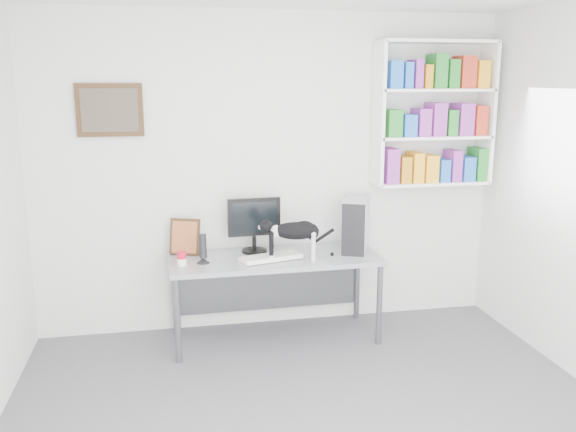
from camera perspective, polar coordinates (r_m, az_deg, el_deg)
The scene contains 11 objects.
room at distance 3.32m, azimuth 4.14°, elevation -1.04°, with size 4.01×4.01×2.70m.
bookshelf at distance 5.46m, azimuth 13.47°, elevation 9.29°, with size 1.03×0.28×1.24m, color white.
wall_art at distance 5.11m, azimuth -16.34°, elevation 9.49°, with size 0.52×0.04×0.42m, color #462C16.
desk at distance 5.12m, azimuth -1.22°, elevation -7.67°, with size 1.72×0.67×0.72m, color gray.
monitor at distance 5.09m, azimuth -3.20°, elevation -0.82°, with size 0.44×0.21×0.47m, color black.
keyboard at distance 4.92m, azimuth -1.63°, elevation -3.90°, with size 0.49×0.19×0.04m, color white.
pc_tower at distance 5.18m, azimuth 6.35°, elevation -0.78°, with size 0.20×0.45×0.45m, color #AEAEB3.
speaker at distance 4.85m, azimuth -7.98°, elevation -2.99°, with size 0.11×0.11×0.25m, color black.
leaning_print at distance 5.10m, azimuth -9.63°, elevation -1.87°, with size 0.25×0.10×0.31m, color #462C16.
soup_can at distance 4.83m, azimuth -9.91°, elevation -3.96°, with size 0.07×0.07×0.11m, color red.
cat at distance 4.85m, azimuth 0.56°, elevation -2.32°, with size 0.54×0.14×0.33m, color black, non-canonical shape.
Camera 1 is at (-0.86, -3.11, 2.13)m, focal length 38.00 mm.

